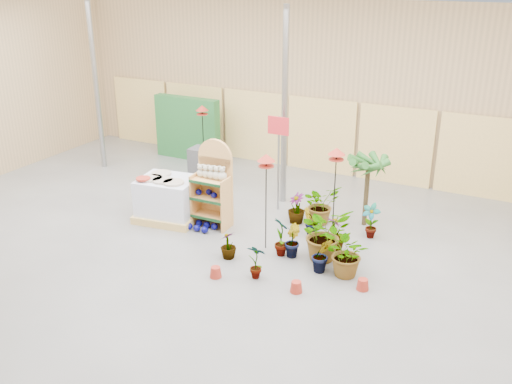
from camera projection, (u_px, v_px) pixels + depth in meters
room at (227, 140)px, 10.68m from camera, size 15.20×12.10×4.70m
display_shelf at (214, 187)px, 12.13m from camera, size 0.81×0.52×1.90m
teddy_bears at (212, 173)px, 11.92m from camera, size 0.71×0.19×0.31m
gazing_balls_shelf at (211, 194)px, 12.09m from camera, size 0.70×0.24×0.13m
gazing_balls_floor at (202, 226)px, 12.15m from camera, size 0.63×0.39×0.15m
pallet_stack at (168, 199)px, 12.53m from camera, size 1.47×1.28×0.99m
charcoal_planters at (201, 167)px, 14.43m from camera, size 0.50×0.50×1.00m
trellis_stock at (188, 128)px, 16.32m from camera, size 2.00×0.30×1.80m
offer_sign at (278, 144)px, 12.59m from camera, size 0.50×0.08×2.20m
bird_table_front at (266, 161)px, 10.71m from camera, size 0.34×0.34×1.97m
bird_table_right at (336, 155)px, 11.08m from camera, size 0.34×0.34×1.97m
bird_table_back at (202, 110)px, 15.02m from camera, size 0.34×0.34×1.82m
palm at (369, 163)px, 11.89m from camera, size 0.70×0.70×1.67m
potted_plant_0 at (282, 236)px, 10.95m from camera, size 0.52×0.48×0.82m
potted_plant_1 at (292, 241)px, 10.97m from camera, size 0.43×0.45×0.65m
potted_plant_2 at (324, 233)px, 10.79m from camera, size 1.25×1.28×1.07m
potted_plant_3 at (334, 234)px, 11.13m from camera, size 0.57×0.57×0.74m
potted_plant_4 at (371, 221)px, 11.70m from camera, size 0.44×0.34×0.75m
potted_plant_5 at (311, 222)px, 11.77m from camera, size 0.41×0.44×0.64m
potted_plant_6 at (321, 204)px, 12.34m from camera, size 1.01×1.04×0.88m
potted_plant_7 at (228, 245)px, 10.91m from camera, size 0.39×0.39×0.55m
potted_plant_8 at (256, 261)px, 10.18m from camera, size 0.37×0.26×0.69m
potted_plant_9 at (322, 255)px, 10.40m from camera, size 0.48×0.46×0.69m
potted_plant_10 at (346, 254)px, 10.18m from camera, size 0.83×0.91×0.90m
potted_plant_11 at (296, 208)px, 12.37m from camera, size 0.54×0.54×0.69m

